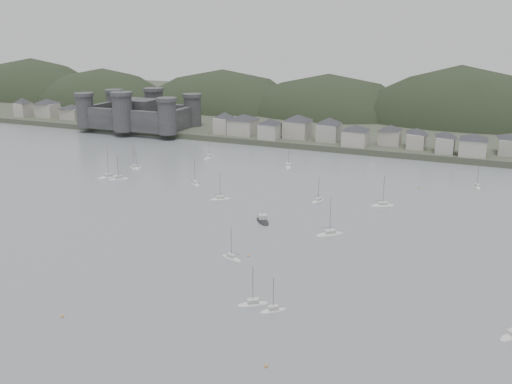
% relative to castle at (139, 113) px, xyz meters
% --- Properties ---
extents(ground, '(900.00, 900.00, 0.00)m').
position_rel_castle_xyz_m(ground, '(120.00, -179.80, -10.96)').
color(ground, slate).
rests_on(ground, ground).
extents(far_shore_land, '(900.00, 250.00, 3.00)m').
position_rel_castle_xyz_m(far_shore_land, '(120.00, 115.20, -9.46)').
color(far_shore_land, '#383D2D').
rests_on(far_shore_land, ground).
extents(forested_ridge, '(851.55, 103.94, 102.57)m').
position_rel_castle_xyz_m(forested_ridge, '(124.83, 89.60, -22.25)').
color(forested_ridge, black).
rests_on(forested_ridge, ground).
extents(castle, '(66.00, 43.00, 20.00)m').
position_rel_castle_xyz_m(castle, '(0.00, 0.00, 0.00)').
color(castle, '#2F2F31').
rests_on(castle, far_shore_land).
extents(waterfront_town, '(451.48, 28.46, 12.92)m').
position_rel_castle_xyz_m(waterfront_town, '(170.59, 3.54, -2.30)').
color(waterfront_town, '#9C988E').
rests_on(waterfront_town, far_shore_land).
extents(moored_fleet, '(254.66, 164.96, 13.07)m').
position_rel_castle_xyz_m(moored_fleet, '(95.41, -117.66, -10.79)').
color(moored_fleet, silver).
rests_on(moored_fleet, ground).
extents(motor_launch_far, '(8.09, 8.94, 4.11)m').
position_rel_castle_xyz_m(motor_launch_far, '(127.13, -116.01, -10.68)').
color(motor_launch_far, black).
rests_on(motor_launch_far, ground).
extents(mooring_buoys, '(94.53, 133.05, 0.70)m').
position_rel_castle_xyz_m(mooring_buoys, '(155.21, -141.73, -10.81)').
color(mooring_buoys, '#CF8845').
rests_on(mooring_buoys, ground).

